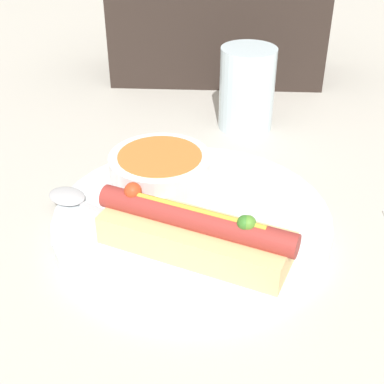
# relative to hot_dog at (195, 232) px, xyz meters

# --- Properties ---
(ground_plane) EXTENTS (4.00, 4.00, 0.00)m
(ground_plane) POSITION_rel_hot_dog_xyz_m (-0.01, 0.06, -0.03)
(ground_plane) COLOR #BCB7AD
(dinner_plate) EXTENTS (0.29, 0.29, 0.01)m
(dinner_plate) POSITION_rel_hot_dog_xyz_m (-0.01, 0.06, -0.03)
(dinner_plate) COLOR white
(dinner_plate) RESTS_ON ground_plane
(hot_dog) EXTENTS (0.19, 0.12, 0.06)m
(hot_dog) POSITION_rel_hot_dog_xyz_m (0.00, 0.00, 0.00)
(hot_dog) COLOR #E5C17F
(hot_dog) RESTS_ON dinner_plate
(soup_bowl) EXTENTS (0.11, 0.11, 0.05)m
(soup_bowl) POSITION_rel_hot_dog_xyz_m (-0.04, 0.10, 0.01)
(soup_bowl) COLOR white
(soup_bowl) RESTS_ON dinner_plate
(spoon) EXTENTS (0.16, 0.10, 0.01)m
(spoon) POSITION_rel_hot_dog_xyz_m (-0.12, 0.07, -0.02)
(spoon) COLOR #B7B7BC
(spoon) RESTS_ON dinner_plate
(drinking_glass) EXTENTS (0.07, 0.07, 0.11)m
(drinking_glass) POSITION_rel_hot_dog_xyz_m (0.06, 0.29, 0.02)
(drinking_glass) COLOR silver
(drinking_glass) RESTS_ON ground_plane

